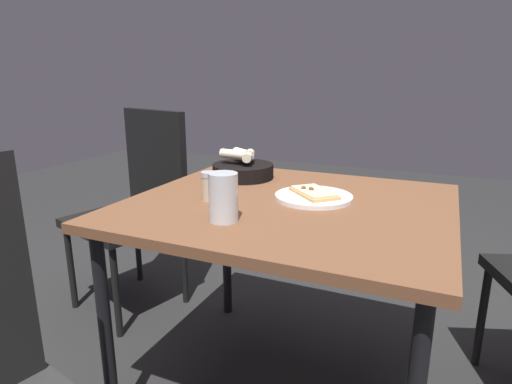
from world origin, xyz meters
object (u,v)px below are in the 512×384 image
(bread_basket, at_px, (243,169))
(pepper_shaker, at_px, (210,188))
(dining_table, at_px, (288,220))
(chair_near, at_px, (139,197))
(pizza_plate, at_px, (314,196))
(beer_glass, at_px, (223,200))

(bread_basket, bearing_deg, pepper_shaker, 96.92)
(dining_table, height_order, chair_near, chair_near)
(pizza_plate, height_order, beer_glass, beer_glass)
(bread_basket, distance_m, chair_near, 0.65)
(pizza_plate, relative_size, chair_near, 0.27)
(dining_table, relative_size, pepper_shaker, 10.62)
(pepper_shaker, height_order, chair_near, chair_near)
(pepper_shaker, distance_m, chair_near, 0.80)
(bread_basket, height_order, beer_glass, beer_glass)
(beer_glass, bearing_deg, pizza_plate, -118.04)
(dining_table, distance_m, pepper_shaker, 0.28)
(dining_table, bearing_deg, chair_near, -20.93)
(pizza_plate, bearing_deg, pepper_shaker, 26.64)
(pizza_plate, distance_m, chair_near, 1.00)
(dining_table, xyz_separation_m, bread_basket, (0.28, -0.23, 0.10))
(dining_table, height_order, bread_basket, bread_basket)
(dining_table, height_order, beer_glass, beer_glass)
(dining_table, distance_m, bread_basket, 0.38)
(dining_table, relative_size, pizza_plate, 3.94)
(dining_table, xyz_separation_m, chair_near, (0.88, -0.34, -0.11))
(dining_table, height_order, pizza_plate, pizza_plate)
(bread_basket, xyz_separation_m, pepper_shaker, (-0.04, 0.33, 0.01))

